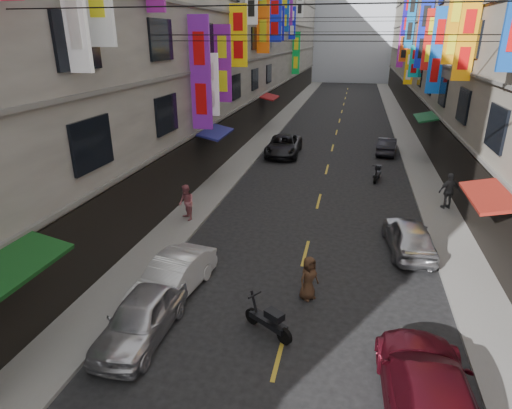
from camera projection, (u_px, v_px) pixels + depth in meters
The scene contains 20 objects.
sidewalk_left at pixel (272, 129), 40.22m from camera, with size 2.00×90.00×0.12m, color slate.
sidewalk_right at pixel (405, 135), 37.72m from camera, with size 2.00×90.00×0.12m, color slate.
building_row_left at pixel (207, 20), 38.01m from camera, with size 10.14×90.00×19.00m.
building_row_right at pixel (502, 18), 33.03m from camera, with size 10.14×90.00×19.00m.
haze_block at pixel (354, 20), 80.33m from camera, with size 18.00×8.00×22.00m, color silver.
shop_signage at pixel (336, 20), 29.61m from camera, with size 14.00×55.00×11.71m.
street_awnings at pixel (302, 136), 23.64m from camera, with size 13.99×35.20×0.41m.
overhead_cables at pixel (336, 24), 24.89m from camera, with size 14.00×38.04×1.24m.
lane_markings at pixel (335, 139), 36.27m from camera, with size 0.12×80.20×0.01m.
scooter_crossing at pixel (269, 321), 12.40m from camera, with size 1.58×1.07×1.14m.
scooter_far_right at pixel (377, 173), 25.80m from camera, with size 0.63×1.79×1.14m.
car_left_near at pixel (141, 317), 12.20m from camera, with size 1.56×3.89×1.32m, color silver.
car_left_mid at pixel (173, 277), 14.28m from camera, with size 1.37×3.93×1.30m, color silver.
car_left_far at pixel (284, 146), 31.29m from camera, with size 2.32×5.03×1.40m, color black.
car_right_near at pixel (429, 394), 9.50m from camera, with size 2.02×4.98×1.45m, color #540E1A.
car_right_mid at pixel (409, 236), 17.13m from camera, with size 1.61×3.99×1.36m, color #B2B2B7.
car_right_far at pixel (387, 146), 31.64m from camera, with size 1.28×3.68×1.21m, color #24242C.
pedestrian_lfar at pixel (186, 203), 19.79m from camera, with size 0.82×0.56×1.69m, color #C16670.
pedestrian_rfar at pixel (449, 191), 21.09m from camera, with size 1.07×0.61×1.82m, color #525255.
pedestrian_crossing at pixel (309, 278), 13.99m from camera, with size 0.74×0.51×1.52m, color #442B1B.
Camera 1 is at (1.48, 2.63, 8.12)m, focal length 30.00 mm.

